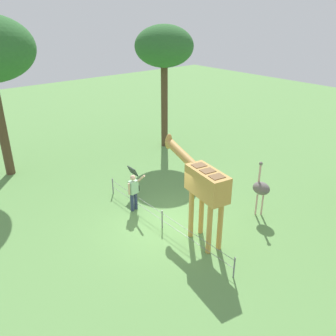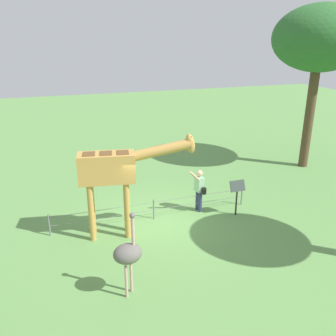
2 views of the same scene
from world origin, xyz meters
The scene contains 7 objects.
ground_plane centered at (0.00, 0.00, 0.00)m, with size 60.00×60.00×0.00m, color #60934C.
giraffe centered at (-1.36, -0.42, 2.19)m, with size 3.64×1.12×3.31m.
visitor centered at (1.74, 0.29, 0.90)m, with size 0.65×0.58×1.69m.
ostrich centered at (-1.72, -3.34, 1.18)m, with size 0.70×0.56×2.25m.
tree_east centered at (6.78, -5.40, 5.61)m, with size 3.20×3.20×6.83m.
info_sign centered at (2.88, -0.45, 0.95)m, with size 0.56×0.21×1.32m.
wire_fence centered at (0.00, 0.23, 0.40)m, with size 7.05×0.05×0.75m.
Camera 1 is at (-8.76, 7.20, 7.56)m, focal length 37.68 mm.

